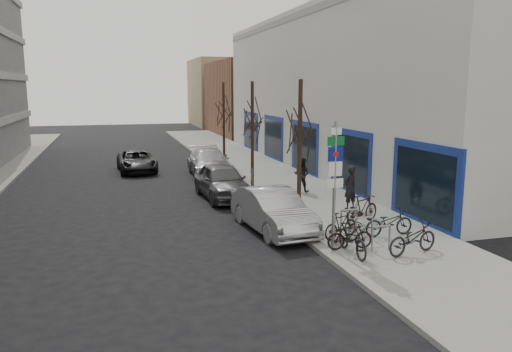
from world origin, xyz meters
TOP-DOWN VIEW (x-y plane):
  - ground at (0.00, 0.00)m, footprint 120.00×120.00m
  - sidewalk_east at (4.50, 10.00)m, footprint 5.00×70.00m
  - commercial_building at (17.00, 16.00)m, footprint 20.00×32.00m
  - brick_building_far at (13.00, 40.00)m, footprint 12.00×14.00m
  - tan_building_far at (13.50, 55.00)m, footprint 13.00×12.00m
  - highway_sign_pole at (2.40, -0.01)m, footprint 0.55×0.10m
  - bike_rack at (3.80, 0.60)m, footprint 0.66×2.26m
  - tree_near at (2.60, 3.50)m, footprint 1.80×1.80m
  - tree_mid at (2.60, 10.00)m, footprint 1.80×1.80m
  - tree_far at (2.60, 16.50)m, footprint 1.80×1.80m
  - meter_front at (2.15, 3.00)m, footprint 0.10×0.08m
  - meter_mid at (2.15, 8.50)m, footprint 0.10×0.08m
  - meter_back at (2.15, 14.00)m, footprint 0.10×0.08m
  - bike_near_left at (2.81, -0.54)m, footprint 0.64×1.93m
  - bike_near_right at (2.94, -0.09)m, footprint 1.54×0.57m
  - bike_mid_curb at (4.91, 0.88)m, footprint 1.84×0.61m
  - bike_mid_inner at (3.20, 1.08)m, footprint 1.61×1.00m
  - bike_far_curb at (4.59, -1.01)m, footprint 2.00×1.02m
  - bike_far_inner at (4.78, 2.56)m, footprint 1.92×1.30m
  - parked_car_front at (1.40, 3.01)m, footprint 2.13×4.88m
  - parked_car_mid at (0.81, 8.93)m, footprint 2.23×4.96m
  - parked_car_back at (1.40, 15.14)m, footprint 2.38×5.51m
  - lane_car at (-2.69, 17.89)m, footprint 2.42×4.86m
  - pedestrian_near at (5.35, 4.72)m, footprint 0.79×0.66m
  - pedestrian_far at (4.74, 8.69)m, footprint 0.75×0.74m

SIDE VIEW (x-z plane):
  - ground at x=0.00m, z-range 0.00..0.00m
  - sidewalk_east at x=4.50m, z-range 0.00..0.15m
  - bike_near_right at x=2.94m, z-range 0.15..1.06m
  - bike_mid_inner at x=3.20m, z-range 0.15..1.09m
  - bike_rack at x=3.80m, z-range 0.24..1.07m
  - lane_car at x=-2.69m, z-range 0.00..1.32m
  - bike_mid_curb at x=4.91m, z-range 0.15..1.26m
  - bike_far_inner at x=4.78m, z-range 0.15..1.28m
  - bike_near_left at x=2.81m, z-range 0.15..1.31m
  - bike_far_curb at x=4.59m, z-range 0.15..1.32m
  - parked_car_front at x=1.40m, z-range 0.00..1.56m
  - parked_car_back at x=1.40m, z-range 0.00..1.58m
  - parked_car_mid at x=0.81m, z-range 0.00..1.66m
  - meter_front at x=2.15m, z-range 0.28..1.55m
  - meter_mid at x=2.15m, z-range 0.28..1.55m
  - meter_back at x=2.15m, z-range 0.28..1.55m
  - pedestrian_far at x=4.74m, z-range 0.15..1.85m
  - pedestrian_near at x=5.35m, z-range 0.15..2.00m
  - highway_sign_pole at x=2.40m, z-range 0.36..4.56m
  - brick_building_far at x=13.00m, z-range 0.00..8.00m
  - tree_near at x=2.60m, z-range 1.35..6.85m
  - tree_mid at x=2.60m, z-range 1.35..6.85m
  - tree_far at x=2.60m, z-range 1.35..6.85m
  - tan_building_far at x=13.50m, z-range 0.00..9.00m
  - commercial_building at x=17.00m, z-range 0.00..10.00m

